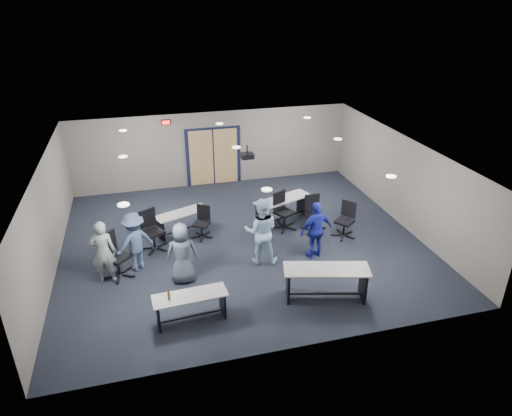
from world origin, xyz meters
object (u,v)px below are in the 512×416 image
object	(u,v)px
chair_loose_right	(345,220)
person_lightblue	(261,231)
table_front_left	(190,303)
chair_loose_left	(117,256)
person_plaid	(182,253)
chair_back_a	(153,231)
chair_back_b	(201,223)
table_back_left	(182,219)
person_gray	(103,252)
chair_back_d	(315,214)
person_back	(135,242)
chair_back_c	(285,211)
table_back_right	(283,206)
person_navy	(316,230)
table_front_right	(326,278)

from	to	relation	value
chair_loose_right	person_lightblue	size ratio (longest dim) A/B	0.57
chair_loose_right	table_front_left	bearing A→B (deg)	-100.91
chair_loose_left	person_plaid	distance (m)	1.68
chair_loose_right	chair_back_a	bearing A→B (deg)	-136.47
chair_loose_left	person_plaid	bearing A→B (deg)	-67.42
chair_back_b	table_back_left	bearing A→B (deg)	169.00
chair_back_a	person_gray	distance (m)	1.80
chair_back_d	person_gray	size ratio (longest dim) A/B	0.66
chair_loose_right	person_back	xyz separation A→B (m)	(-5.90, -0.23, 0.27)
person_back	chair_loose_left	bearing A→B (deg)	-0.92
chair_back_d	person_back	bearing A→B (deg)	-174.04
chair_back_c	chair_back_d	xyz separation A→B (m)	(0.80, -0.39, -0.02)
table_back_left	person_plaid	xyz separation A→B (m)	(-0.27, -2.54, 0.34)
chair_loose_left	chair_loose_right	distance (m)	6.37
table_front_left	chair_loose_right	size ratio (longest dim) A/B	1.55
table_back_right	chair_back_c	world-z (taller)	chair_back_c
chair_back_b	chair_loose_right	world-z (taller)	chair_loose_right
person_lightblue	table_front_left	bearing A→B (deg)	57.82
person_navy	person_back	size ratio (longest dim) A/B	1.01
table_back_left	chair_loose_left	size ratio (longest dim) A/B	1.42
person_navy	person_plaid	bearing A→B (deg)	-8.03
chair_back_a	chair_back_d	bearing A→B (deg)	-30.18
table_front_right	chair_loose_right	bearing A→B (deg)	72.22
chair_back_b	person_navy	xyz separation A→B (m)	(2.81, -1.83, 0.32)
person_gray	person_plaid	xyz separation A→B (m)	(1.84, -0.45, -0.05)
chair_loose_left	person_lightblue	distance (m)	3.68
chair_back_a	chair_loose_right	size ratio (longest dim) A/B	1.09
table_back_left	chair_back_d	size ratio (longest dim) A/B	1.51
table_front_left	table_front_right	bearing A→B (deg)	-3.70
table_back_right	person_back	bearing A→B (deg)	179.71
chair_loose_left	chair_loose_right	world-z (taller)	chair_loose_left
table_back_left	table_back_right	distance (m)	3.11
person_lightblue	person_back	xyz separation A→B (m)	(-3.20, 0.47, -0.12)
table_back_right	chair_back_b	world-z (taller)	chair_back_b
chair_back_c	person_navy	size ratio (longest dim) A/B	0.71
chair_loose_right	person_navy	world-z (taller)	person_navy
table_front_left	chair_back_a	distance (m)	3.34
chair_loose_left	person_back	world-z (taller)	person_back
table_back_right	chair_back_d	xyz separation A→B (m)	(0.70, -0.88, 0.04)
table_front_right	person_back	xyz separation A→B (m)	(-4.23, 2.38, 0.25)
person_lightblue	person_back	distance (m)	3.23
table_back_right	chair_back_c	distance (m)	0.50
chair_loose_right	person_back	distance (m)	5.91
chair_back_b	table_back_right	bearing A→B (deg)	41.47
person_gray	person_navy	xyz separation A→B (m)	(5.42, -0.21, -0.03)
chair_back_c	person_gray	size ratio (longest dim) A/B	0.68
table_back_right	chair_back_d	world-z (taller)	chair_back_d
table_back_left	person_gray	distance (m)	2.99
chair_back_b	chair_back_c	size ratio (longest dim) A/B	0.84
table_front_left	chair_loose_left	distance (m)	2.65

